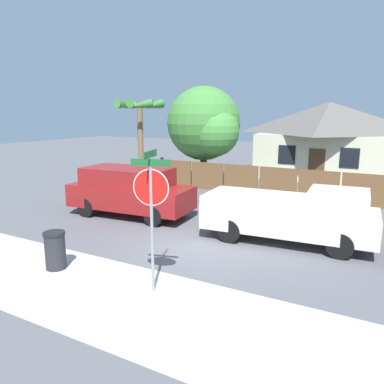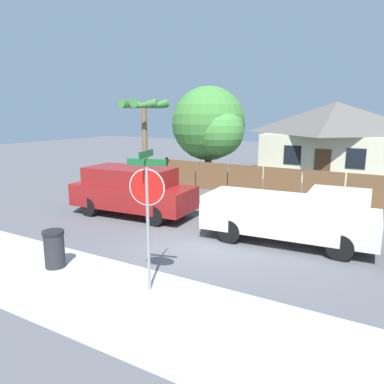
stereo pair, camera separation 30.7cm
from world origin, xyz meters
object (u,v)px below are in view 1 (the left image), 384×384
red_suv (130,190)px  trash_bin (55,250)px  house (328,138)px  palm_tree (140,113)px  stop_sign (151,198)px  orange_pickup (295,216)px  oak_tree (206,125)px

red_suv → trash_bin: (1.48, -5.05, -0.52)m
house → palm_tree: 12.44m
stop_sign → trash_bin: 3.39m
red_suv → orange_pickup: bearing=-4.2°
oak_tree → red_suv: (0.35, -7.30, -2.29)m
palm_tree → oak_tree: bearing=60.8°
oak_tree → trash_bin: bearing=-81.6°
red_suv → stop_sign: 6.65m
oak_tree → orange_pickup: oak_tree is taller
palm_tree → stop_sign: 11.10m
oak_tree → palm_tree: oak_tree is taller
oak_tree → house: bearing=50.1°
palm_tree → stop_sign: size_ratio=1.45×
red_suv → house: bearing=65.4°
stop_sign → trash_bin: (-2.93, -0.22, -1.69)m
red_suv → orange_pickup: 6.46m
orange_pickup → trash_bin: (-4.97, -5.07, -0.36)m
house → oak_tree: 8.49m
house → red_suv: bearing=-110.2°
red_suv → orange_pickup: red_suv is taller
trash_bin → orange_pickup: bearing=45.5°
palm_tree → orange_pickup: 10.03m
palm_tree → trash_bin: 10.26m
stop_sign → trash_bin: stop_sign is taller
palm_tree → stop_sign: bearing=-52.3°
house → trash_bin: (-3.59, -18.82, -1.92)m
house → trash_bin: house is taller
house → stop_sign: size_ratio=2.56×
red_suv → trash_bin: bearing=-78.0°
orange_pickup → stop_sign: 5.42m
oak_tree → red_suv: 7.66m
oak_tree → palm_tree: (-1.93, -3.45, 0.66)m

